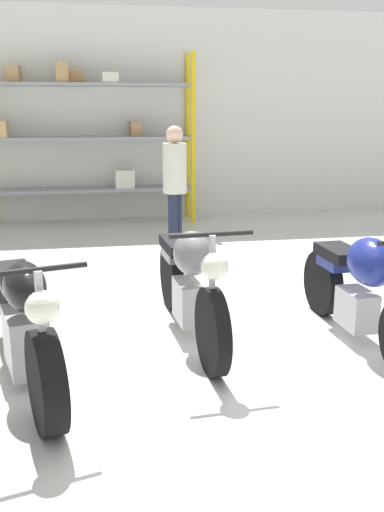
% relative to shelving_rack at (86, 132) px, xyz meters
% --- Properties ---
extents(ground_plane, '(30.00, 30.00, 0.00)m').
position_rel_shelving_rack_xyz_m(ground_plane, '(0.94, -5.58, -1.55)').
color(ground_plane, silver).
extents(back_wall, '(30.00, 0.08, 3.60)m').
position_rel_shelving_rack_xyz_m(back_wall, '(0.94, 0.37, 0.25)').
color(back_wall, silver).
rests_on(back_wall, ground_plane).
extents(shelving_rack, '(3.49, 0.63, 2.85)m').
position_rel_shelving_rack_xyz_m(shelving_rack, '(0.00, 0.00, 0.00)').
color(shelving_rack, yellow).
rests_on(shelving_rack, ground_plane).
extents(motorcycle_black, '(0.83, 2.12, 1.05)m').
position_rel_shelving_rack_xyz_m(motorcycle_black, '(-0.41, -5.93, -1.10)').
color(motorcycle_black, black).
rests_on(motorcycle_black, ground_plane).
extents(motorcycle_grey, '(0.63, 2.17, 1.09)m').
position_rel_shelving_rack_xyz_m(motorcycle_grey, '(0.89, -5.30, -1.05)').
color(motorcycle_grey, black).
rests_on(motorcycle_grey, ground_plane).
extents(motorcycle_blue, '(0.57, 2.07, 1.06)m').
position_rel_shelving_rack_xyz_m(motorcycle_blue, '(2.30, -5.68, -1.05)').
color(motorcycle_blue, black).
rests_on(motorcycle_blue, ground_plane).
extents(person_browsing, '(0.43, 0.43, 1.72)m').
position_rel_shelving_rack_xyz_m(person_browsing, '(1.18, -2.35, -0.54)').
color(person_browsing, '#1E2338').
rests_on(person_browsing, ground_plane).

